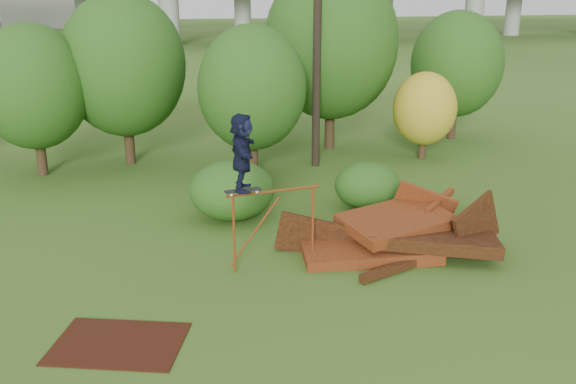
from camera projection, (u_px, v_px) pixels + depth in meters
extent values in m
plane|color=#2D5116|center=(345.00, 286.00, 13.99)|extent=(240.00, 240.00, 0.00)
cube|color=#421B0B|center=(368.00, 246.00, 15.68)|extent=(3.50, 2.42, 0.54)
cube|color=black|center=(431.00, 236.00, 15.66)|extent=(3.59, 2.89, 0.61)
cube|color=#421B0B|center=(396.00, 221.00, 15.88)|extent=(3.00, 2.36, 0.55)
cube|color=black|center=(476.00, 227.00, 15.65)|extent=(1.68, 0.77, 1.73)
cube|color=#421B0B|center=(420.00, 213.00, 16.89)|extent=(1.67, 1.20, 1.84)
cube|color=black|center=(316.00, 238.00, 15.73)|extent=(2.05, 0.74, 1.36)
cube|color=black|center=(399.00, 267.00, 14.65)|extent=(2.15, 0.98, 0.18)
cube|color=#421B0B|center=(440.00, 201.00, 16.58)|extent=(1.23, 1.05, 0.36)
cylinder|color=brown|center=(234.00, 235.00, 14.40)|extent=(0.06, 0.06, 1.84)
cylinder|color=brown|center=(313.00, 224.00, 15.07)|extent=(0.06, 0.06, 1.84)
cylinder|color=brown|center=(274.00, 191.00, 14.45)|extent=(2.22, 0.37, 0.06)
cube|color=black|center=(243.00, 190.00, 14.17)|extent=(0.84, 0.33, 0.03)
cylinder|color=silver|center=(231.00, 195.00, 14.00)|extent=(0.06, 0.04, 0.06)
cylinder|color=silver|center=(229.00, 193.00, 14.16)|extent=(0.06, 0.04, 0.06)
cylinder|color=silver|center=(257.00, 192.00, 14.20)|extent=(0.06, 0.04, 0.06)
cylinder|color=silver|center=(254.00, 190.00, 14.36)|extent=(0.06, 0.04, 0.06)
imported|color=black|center=(242.00, 152.00, 13.90)|extent=(0.82, 1.66, 1.71)
cube|color=#32140A|center=(119.00, 343.00, 11.73)|extent=(2.74, 2.33, 0.03)
cylinder|color=black|center=(41.00, 151.00, 22.00)|extent=(0.34, 0.34, 1.68)
ellipsoid|color=#1D4913|center=(33.00, 87.00, 21.33)|extent=(3.65, 3.65, 4.19)
cylinder|color=black|center=(129.00, 137.00, 23.42)|extent=(0.37, 0.37, 1.94)
ellipsoid|color=#1D4913|center=(123.00, 65.00, 22.62)|extent=(4.39, 4.39, 5.05)
cylinder|color=black|center=(253.00, 152.00, 21.92)|extent=(0.34, 0.34, 1.67)
ellipsoid|color=#1D4913|center=(252.00, 88.00, 21.25)|extent=(3.63, 3.63, 4.17)
cylinder|color=black|center=(330.00, 121.00, 25.54)|extent=(0.39, 0.39, 2.26)
ellipsoid|color=#1D4913|center=(331.00, 42.00, 24.60)|extent=(5.16, 5.16, 5.94)
cylinder|color=black|center=(422.00, 145.00, 24.22)|extent=(0.29, 0.29, 1.02)
ellipsoid|color=#A58C19|center=(425.00, 109.00, 23.79)|extent=(2.37, 2.37, 2.72)
cylinder|color=black|center=(452.00, 119.00, 27.27)|extent=(0.35, 0.35, 1.73)
ellipsoid|color=#1D4913|center=(457.00, 64.00, 26.57)|extent=(3.80, 3.80, 4.37)
ellipsoid|color=#1D4913|center=(232.00, 190.00, 17.85)|extent=(2.39, 2.20, 1.65)
ellipsoid|color=#1D4913|center=(367.00, 185.00, 18.78)|extent=(1.92, 1.76, 1.36)
cylinder|color=black|center=(317.00, 19.00, 21.82)|extent=(0.28, 0.28, 10.38)
cylinder|color=gray|center=(169.00, 8.00, 68.30)|extent=(2.20, 2.20, 8.00)
cylinder|color=gray|center=(330.00, 7.00, 72.29)|extent=(2.20, 2.20, 8.00)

